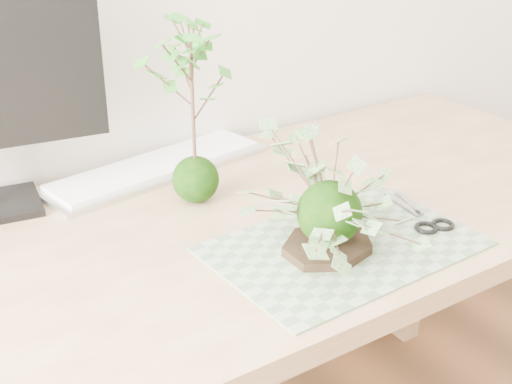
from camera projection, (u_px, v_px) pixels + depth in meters
desk at (254, 259)px, 1.31m from camera, size 1.60×0.70×0.74m
cutting_mat at (344, 246)px, 1.18m from camera, size 0.44×0.30×0.00m
stone_dish at (328, 246)px, 1.16m from camera, size 0.21×0.21×0.01m
ivy_kokedama at (331, 185)px, 1.11m from camera, size 0.37×0.37×0.21m
maple_kokedama at (191, 67)px, 1.23m from camera, size 0.20×0.20×0.37m
keyboard at (157, 167)px, 1.46m from camera, size 0.51×0.22×0.02m
scissors at (430, 220)px, 1.25m from camera, size 0.08×0.17×0.01m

